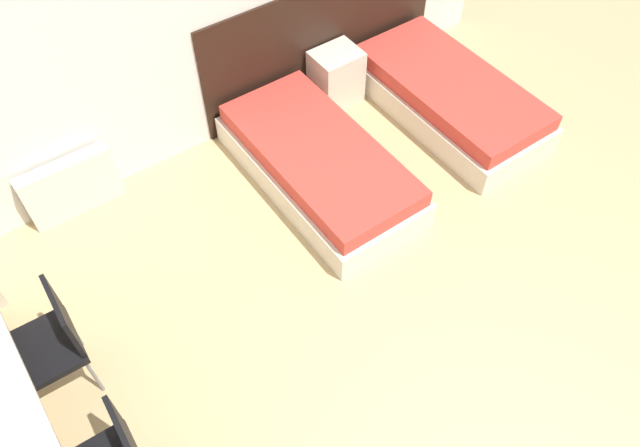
% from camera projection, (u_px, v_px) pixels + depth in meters
% --- Properties ---
extents(wall_back, '(6.17, 0.05, 2.70)m').
position_uv_depth(wall_back, '(182.00, 4.00, 4.58)').
color(wall_back, white).
rests_on(wall_back, ground_plane).
extents(headboard_panel, '(2.48, 0.03, 1.12)m').
position_uv_depth(headboard_panel, '(323.00, 39.00, 5.64)').
color(headboard_panel, black).
rests_on(headboard_panel, ground_plane).
extents(bed_near_window, '(0.92, 1.87, 0.40)m').
position_uv_depth(bed_near_window, '(319.00, 164.00, 5.18)').
color(bed_near_window, beige).
rests_on(bed_near_window, ground_plane).
extents(bed_near_door, '(0.92, 1.87, 0.40)m').
position_uv_depth(bed_near_door, '(449.00, 97.00, 5.70)').
color(bed_near_door, beige).
rests_on(bed_near_door, ground_plane).
extents(nightstand, '(0.43, 0.35, 0.53)m').
position_uv_depth(nightstand, '(336.00, 77.00, 5.76)').
color(nightstand, beige).
rests_on(nightstand, ground_plane).
extents(radiator, '(0.74, 0.12, 0.52)m').
position_uv_depth(radiator, '(71.00, 187.00, 4.93)').
color(radiator, silver).
rests_on(radiator, ground_plane).
extents(chair_near_laptop, '(0.47, 0.47, 0.87)m').
position_uv_depth(chair_near_laptop, '(49.00, 342.00, 3.83)').
color(chair_near_laptop, black).
rests_on(chair_near_laptop, ground_plane).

